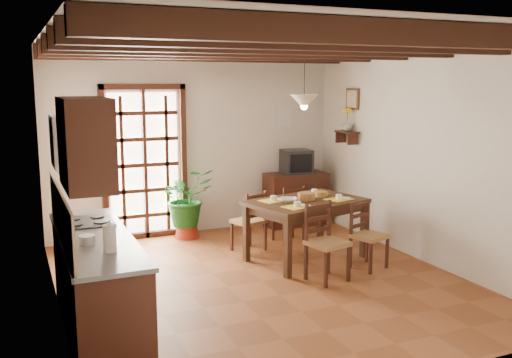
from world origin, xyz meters
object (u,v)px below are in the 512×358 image
chair_far_left (249,232)px  potted_plant (186,200)px  dining_table (306,208)px  chair_near_left (326,257)px  pendant_lamp (304,100)px  crt_tv (297,162)px  chair_near_right (368,248)px  sideboard (296,199)px  kitchen_counter (97,282)px  chair_far_right (289,224)px

chair_far_left → potted_plant: 1.20m
dining_table → chair_near_left: bearing=-116.0°
chair_far_left → pendant_lamp: bearing=116.0°
pendant_lamp → dining_table: bearing=-90.0°
crt_tv → potted_plant: (-1.85, -0.03, -0.47)m
chair_near_right → sideboard: sideboard is taller
kitchen_counter → crt_tv: size_ratio=4.60×
sideboard → chair_far_right: bearing=-123.3°
dining_table → sideboard: size_ratio=1.65×
chair_far_right → pendant_lamp: pendant_lamp is taller
chair_far_right → potted_plant: (-1.29, 0.82, 0.31)m
chair_near_right → pendant_lamp: (-0.54, 0.73, 1.81)m
chair_near_left → crt_tv: size_ratio=1.87×
dining_table → crt_tv: 1.85m
crt_tv → chair_near_left: bearing=-103.3°
crt_tv → pendant_lamp: (-0.72, -1.57, 1.04)m
chair_near_right → chair_far_right: size_ratio=1.00×
chair_far_left → sideboard: (1.26, 1.04, 0.16)m
kitchen_counter → chair_far_right: (3.00, 1.97, -0.21)m
sideboard → pendant_lamp: bearing=-114.8°
kitchen_counter → chair_near_right: (3.38, 0.52, -0.21)m
crt_tv → pendant_lamp: size_ratio=0.58×
sideboard → crt_tv: 0.62m
chair_far_left → pendant_lamp: 1.97m
chair_far_right → chair_near_right: bearing=100.2°
kitchen_counter → chair_far_right: kitchen_counter is taller
chair_near_right → potted_plant: (-1.67, 2.27, 0.31)m
potted_plant → chair_far_left: bearing=-59.5°
kitchen_counter → crt_tv: 4.57m
potted_plant → dining_table: bearing=-55.4°
dining_table → chair_near_left: chair_near_left is taller
chair_near_left → potted_plant: 2.65m
chair_near_right → chair_far_right: same height
chair_far_right → crt_tv: (0.56, 0.85, 0.78)m
chair_near_left → kitchen_counter: bearing=174.1°
kitchen_counter → chair_near_right: size_ratio=2.68×
chair_far_right → sideboard: 1.04m
dining_table → kitchen_counter: bearing=-172.4°
chair_near_right → kitchen_counter: bearing=170.6°
dining_table → pendant_lamp: (-0.00, 0.10, 1.39)m
chair_near_right → crt_tv: size_ratio=1.71×
chair_far_right → potted_plant: potted_plant is taller
pendant_lamp → crt_tv: bearing=65.2°
kitchen_counter → chair_near_right: bearing=8.7°
kitchen_counter → chair_far_left: kitchen_counter is taller
kitchen_counter → sideboard: 4.54m
chair_near_left → crt_tv: crt_tv is taller
chair_far_right → pendant_lamp: bearing=72.7°
pendant_lamp → chair_near_right: bearing=-53.6°
dining_table → chair_near_left: (-0.17, -0.82, -0.40)m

